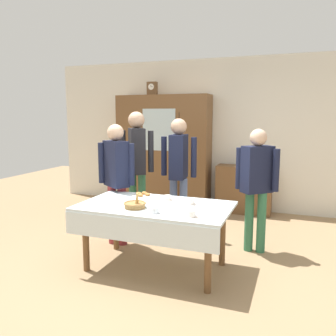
{
  "coord_description": "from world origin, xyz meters",
  "views": [
    {
      "loc": [
        1.43,
        -3.6,
        1.7
      ],
      "look_at": [
        0.0,
        0.2,
        1.08
      ],
      "focal_mm": 37.04,
      "sensor_mm": 36.0,
      "label": 1
    }
  ],
  "objects_px": {
    "bookshelf_low": "(244,189)",
    "bread_basket": "(135,205)",
    "tea_cup_front_edge": "(155,211)",
    "spoon_mid_left": "(204,213)",
    "tea_cup_near_left": "(192,215)",
    "spoon_near_left": "(133,201)",
    "dining_table": "(154,214)",
    "wall_cabinet": "(163,152)",
    "pastry_plate": "(143,195)",
    "person_near_right_end": "(179,165)",
    "tea_cup_far_left": "(168,198)",
    "tea_cup_near_right": "(191,202)",
    "person_behind_table_right": "(257,179)",
    "mantel_clock": "(152,89)",
    "spoon_mid_right": "(113,202)",
    "person_behind_table_left": "(137,159)",
    "book_stack": "(245,165)",
    "person_by_cabinet": "(116,173)"
  },
  "relations": [
    {
      "from": "spoon_near_left",
      "to": "person_by_cabinet",
      "type": "height_order",
      "value": "person_by_cabinet"
    },
    {
      "from": "wall_cabinet",
      "to": "person_by_cabinet",
      "type": "bearing_deg",
      "value": -85.96
    },
    {
      "from": "person_behind_table_right",
      "to": "mantel_clock",
      "type": "bearing_deg",
      "value": 141.48
    },
    {
      "from": "person_behind_table_right",
      "to": "tea_cup_far_left",
      "type": "bearing_deg",
      "value": -144.7
    },
    {
      "from": "tea_cup_far_left",
      "to": "tea_cup_near_left",
      "type": "bearing_deg",
      "value": -50.27
    },
    {
      "from": "book_stack",
      "to": "tea_cup_far_left",
      "type": "distance_m",
      "value": 2.43
    },
    {
      "from": "spoon_near_left",
      "to": "person_behind_table_right",
      "type": "height_order",
      "value": "person_behind_table_right"
    },
    {
      "from": "pastry_plate",
      "to": "person_near_right_end",
      "type": "distance_m",
      "value": 0.89
    },
    {
      "from": "tea_cup_far_left",
      "to": "tea_cup_near_right",
      "type": "bearing_deg",
      "value": -17.06
    },
    {
      "from": "spoon_mid_left",
      "to": "bookshelf_low",
      "type": "bearing_deg",
      "value": 90.15
    },
    {
      "from": "tea_cup_front_edge",
      "to": "person_behind_table_right",
      "type": "relative_size",
      "value": 0.08
    },
    {
      "from": "spoon_mid_right",
      "to": "pastry_plate",
      "type": "bearing_deg",
      "value": 61.23
    },
    {
      "from": "tea_cup_near_right",
      "to": "person_by_cabinet",
      "type": "height_order",
      "value": "person_by_cabinet"
    },
    {
      "from": "tea_cup_far_left",
      "to": "bread_basket",
      "type": "bearing_deg",
      "value": -116.23
    },
    {
      "from": "tea_cup_front_edge",
      "to": "tea_cup_far_left",
      "type": "height_order",
      "value": "same"
    },
    {
      "from": "tea_cup_near_right",
      "to": "mantel_clock",
      "type": "bearing_deg",
      "value": 121.61
    },
    {
      "from": "bread_basket",
      "to": "person_behind_table_right",
      "type": "height_order",
      "value": "person_behind_table_right"
    },
    {
      "from": "dining_table",
      "to": "pastry_plate",
      "type": "height_order",
      "value": "pastry_plate"
    },
    {
      "from": "bookshelf_low",
      "to": "bread_basket",
      "type": "distance_m",
      "value": 2.92
    },
    {
      "from": "tea_cup_near_right",
      "to": "book_stack",
      "type": "bearing_deg",
      "value": 84.99
    },
    {
      "from": "dining_table",
      "to": "wall_cabinet",
      "type": "bearing_deg",
      "value": 109.17
    },
    {
      "from": "dining_table",
      "to": "spoon_mid_left",
      "type": "relative_size",
      "value": 13.86
    },
    {
      "from": "bookshelf_low",
      "to": "spoon_near_left",
      "type": "relative_size",
      "value": 7.93
    },
    {
      "from": "tea_cup_near_left",
      "to": "spoon_near_left",
      "type": "distance_m",
      "value": 0.9
    },
    {
      "from": "dining_table",
      "to": "book_stack",
      "type": "relative_size",
      "value": 7.24
    },
    {
      "from": "pastry_plate",
      "to": "person_near_right_end",
      "type": "xyz_separation_m",
      "value": [
        0.17,
        0.83,
        0.27
      ]
    },
    {
      "from": "bread_basket",
      "to": "pastry_plate",
      "type": "relative_size",
      "value": 0.86
    },
    {
      "from": "person_near_right_end",
      "to": "tea_cup_front_edge",
      "type": "bearing_deg",
      "value": -80.16
    },
    {
      "from": "mantel_clock",
      "to": "person_near_right_end",
      "type": "relative_size",
      "value": 0.14
    },
    {
      "from": "bookshelf_low",
      "to": "mantel_clock",
      "type": "bearing_deg",
      "value": -178.28
    },
    {
      "from": "tea_cup_front_edge",
      "to": "spoon_near_left",
      "type": "xyz_separation_m",
      "value": [
        -0.43,
        0.4,
        -0.02
      ]
    },
    {
      "from": "tea_cup_front_edge",
      "to": "spoon_mid_left",
      "type": "bearing_deg",
      "value": 22.21
    },
    {
      "from": "person_behind_table_left",
      "to": "book_stack",
      "type": "bearing_deg",
      "value": 49.17
    },
    {
      "from": "spoon_near_left",
      "to": "spoon_mid_right",
      "type": "bearing_deg",
      "value": -148.24
    },
    {
      "from": "bookshelf_low",
      "to": "spoon_mid_left",
      "type": "bearing_deg",
      "value": -89.85
    },
    {
      "from": "tea_cup_front_edge",
      "to": "person_behind_table_right",
      "type": "distance_m",
      "value": 1.49
    },
    {
      "from": "mantel_clock",
      "to": "book_stack",
      "type": "bearing_deg",
      "value": 1.72
    },
    {
      "from": "bookshelf_low",
      "to": "tea_cup_near_right",
      "type": "distance_m",
      "value": 2.5
    },
    {
      "from": "spoon_mid_right",
      "to": "person_by_cabinet",
      "type": "bearing_deg",
      "value": 114.83
    },
    {
      "from": "tea_cup_far_left",
      "to": "spoon_near_left",
      "type": "relative_size",
      "value": 1.09
    },
    {
      "from": "tea_cup_near_left",
      "to": "spoon_near_left",
      "type": "bearing_deg",
      "value": 154.9
    },
    {
      "from": "person_near_right_end",
      "to": "person_behind_table_left",
      "type": "bearing_deg",
      "value": -174.27
    },
    {
      "from": "spoon_near_left",
      "to": "spoon_mid_left",
      "type": "distance_m",
      "value": 0.91
    },
    {
      "from": "tea_cup_front_edge",
      "to": "spoon_mid_left",
      "type": "xyz_separation_m",
      "value": [
        0.46,
        0.19,
        -0.02
      ]
    },
    {
      "from": "mantel_clock",
      "to": "person_behind_table_right",
      "type": "xyz_separation_m",
      "value": [
        2.1,
        -1.67,
        -1.25
      ]
    },
    {
      "from": "mantel_clock",
      "to": "bread_basket",
      "type": "distance_m",
      "value": 3.24
    },
    {
      "from": "dining_table",
      "to": "bread_basket",
      "type": "bearing_deg",
      "value": -132.56
    },
    {
      "from": "person_near_right_end",
      "to": "spoon_near_left",
      "type": "bearing_deg",
      "value": -99.37
    },
    {
      "from": "wall_cabinet",
      "to": "book_stack",
      "type": "distance_m",
      "value": 1.5
    },
    {
      "from": "bread_basket",
      "to": "dining_table",
      "type": "bearing_deg",
      "value": 47.44
    }
  ]
}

